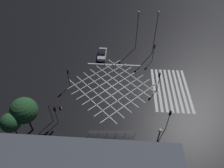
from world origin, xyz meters
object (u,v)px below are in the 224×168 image
street_lamp_east (138,23)px  traffic_light_median_north (68,74)px  traffic_light_median_south (159,78)px  waiting_car (102,54)px  street_tree_far (11,123)px  traffic_light_nw_main (55,111)px  traffic_light_nw_cross (56,110)px  traffic_light_sw_main (169,116)px  street_lamp_far (157,23)px  street_tree_near (24,111)px  street_lamp_west (155,148)px  traffic_light_se_main (154,50)px

street_lamp_east → traffic_light_median_north: bearing=138.0°
traffic_light_median_south → waiting_car: size_ratio=0.90×
street_tree_far → traffic_light_nw_main: bearing=-53.8°
traffic_light_median_north → street_lamp_east: bearing=48.0°
traffic_light_median_north → traffic_light_nw_main: traffic_light_median_north is taller
traffic_light_nw_cross → traffic_light_nw_main: (-0.21, 0.08, -0.20)m
traffic_light_median_south → traffic_light_sw_main: bearing=93.6°
street_lamp_far → street_tree_far: street_lamp_far is taller
traffic_light_nw_cross → street_tree_near: size_ratio=0.60×
street_lamp_west → street_lamp_far: bearing=-5.5°
street_lamp_east → street_lamp_west: street_lamp_west is taller
street_lamp_east → waiting_car: street_lamp_east is taller
traffic_light_sw_main → street_lamp_east: (22.96, 4.33, 3.41)m
traffic_light_median_south → street_tree_far: (-12.29, 21.78, 1.44)m
street_tree_near → traffic_light_nw_main: bearing=-64.7°
traffic_light_nw_main → street_lamp_west: 16.23m
traffic_light_sw_main → street_tree_near: bearing=94.4°
traffic_light_nw_main → traffic_light_median_north: bearing=-1.0°
street_lamp_west → street_lamp_far: street_lamp_far is taller
street_tree_far → waiting_car: (22.61, -10.25, -3.79)m
street_lamp_west → street_tree_near: 18.74m
traffic_light_nw_main → street_lamp_east: (22.86, -13.08, 3.79)m
traffic_light_se_main → street_lamp_west: size_ratio=0.46×
traffic_light_median_north → street_lamp_west: 21.19m
traffic_light_se_main → traffic_light_median_south: bearing=0.9°
street_lamp_east → street_tree_near: 29.79m
street_tree_near → waiting_car: street_tree_near is taller
street_lamp_far → waiting_car: (-1.71, 11.61, -7.02)m
traffic_light_median_south → street_lamp_west: (-15.68, 2.57, 2.97)m
traffic_light_se_main → street_tree_near: (-19.39, 20.37, 1.66)m
street_lamp_west → street_tree_near: size_ratio=1.42×
traffic_light_median_north → street_lamp_west: street_lamp_west is taller
traffic_light_median_south → traffic_light_nw_main: (-8.69, 16.87, -0.22)m
street_lamp_west → traffic_light_sw_main: bearing=-24.4°
street_lamp_east → street_lamp_west: size_ratio=0.97×
traffic_light_median_north → waiting_car: traffic_light_median_north is taller
traffic_light_sw_main → waiting_car: bearing=32.3°
traffic_light_se_main → traffic_light_nw_main: traffic_light_se_main is taller
traffic_light_median_south → street_tree_far: size_ratio=0.72×
traffic_light_nw_cross → waiting_car: size_ratio=0.88×
traffic_light_nw_cross → waiting_car: (18.81, -5.26, -2.33)m
traffic_light_median_south → traffic_light_median_north: bearing=0.6°
traffic_light_median_north → traffic_light_nw_main: size_ratio=1.11×
street_lamp_east → street_lamp_far: 4.54m
traffic_light_nw_cross → traffic_light_median_north: bearing=89.5°
traffic_light_median_south → traffic_light_sw_main: 8.82m
traffic_light_nw_main → street_lamp_east: street_lamp_east is taller
waiting_car → street_tree_near: bearing=-23.4°
traffic_light_sw_main → street_tree_near: 21.19m
traffic_light_sw_main → traffic_light_se_main: bearing=2.2°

